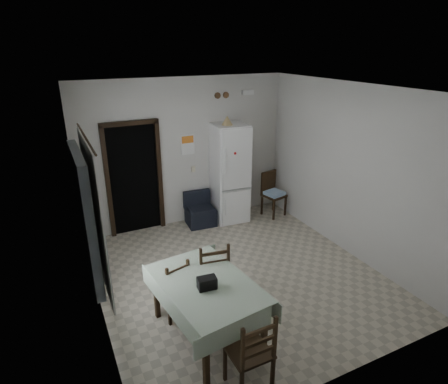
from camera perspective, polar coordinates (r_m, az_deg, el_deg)
ground at (r=6.16m, az=2.07°, el=-12.45°), size 4.50×4.50×0.00m
ceiling at (r=5.13m, az=2.52°, el=15.45°), size 4.20×4.50×0.02m
wall_back at (r=7.44m, az=-5.90°, el=5.92°), size 4.20×0.02×2.90m
wall_front at (r=3.86m, az=18.41°, el=-10.89°), size 4.20×0.02×2.90m
wall_left at (r=4.93m, az=-19.89°, el=-3.69°), size 0.02×4.50×2.90m
wall_right at (r=6.68m, az=18.44°, el=3.06°), size 0.02×4.50×2.90m
doorway at (r=7.47m, az=-13.91°, el=2.34°), size 1.06×0.52×2.22m
window_recess at (r=4.71m, az=-20.34°, el=-3.64°), size 0.10×1.20×1.60m
curtain at (r=4.71m, az=-19.02°, el=-3.42°), size 0.02×1.45×1.85m
curtain_rod at (r=4.42m, az=-20.39°, el=7.85°), size 0.02×1.60×0.02m
calendar at (r=7.40m, az=-5.55°, el=7.22°), size 0.28×0.02×0.40m
calendar_image at (r=7.37m, az=-5.57°, el=7.96°), size 0.24×0.01×0.14m
light_switch at (r=7.58m, az=-4.71°, el=3.50°), size 0.08×0.02×0.12m
vent_left at (r=7.47m, az=-0.98°, el=14.49°), size 0.12×0.03×0.12m
vent_right at (r=7.55m, az=0.30°, el=14.56°), size 0.12×0.03×0.12m
emergency_light at (r=7.74m, az=3.62°, el=14.92°), size 0.25×0.07×0.09m
fridge at (r=7.59m, az=0.80°, el=2.86°), size 0.70×0.70×2.01m
tan_cone at (r=7.22m, az=0.49°, el=10.86°), size 0.24×0.24×0.17m
navy_seat at (r=7.59m, az=-3.59°, el=-2.64°), size 0.59×0.57×0.67m
corner_chair at (r=8.01m, az=7.65°, el=-0.37°), size 0.50×0.50×0.95m
dining_table at (r=4.86m, az=-2.65°, el=-17.39°), size 1.17×1.62×0.78m
black_bag at (r=4.49m, az=-2.61°, el=-13.67°), size 0.23×0.16×0.14m
dining_chair_far_left at (r=5.19m, az=-7.92°, el=-14.13°), size 0.46×0.46×0.87m
dining_chair_far_right at (r=5.30m, az=-1.94°, el=-12.08°), size 0.50×0.50×1.02m
dining_chair_near_head at (r=4.21m, az=3.81°, el=-22.92°), size 0.44×0.44×1.00m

